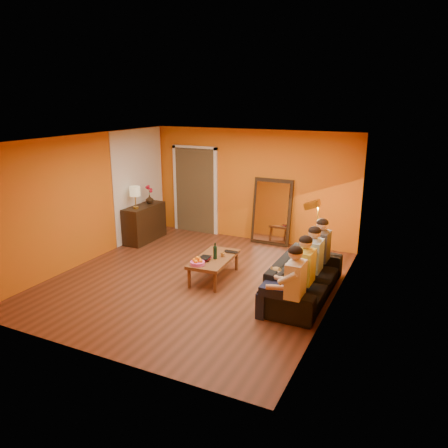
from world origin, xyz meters
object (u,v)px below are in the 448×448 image
at_px(dog, 275,289).
at_px(laptop, 231,253).
at_px(sofa, 304,278).
at_px(wine_bottle, 215,251).
at_px(vase, 150,199).
at_px(person_far_left, 295,286).
at_px(coffee_table, 214,268).
at_px(tumbler, 223,254).
at_px(mirror_frame, 272,212).
at_px(floor_lamp, 317,240).
at_px(person_mid_right, 314,261).
at_px(sideboard, 145,223).
at_px(table_lamp, 135,197).
at_px(person_mid_left, 305,273).
at_px(person_far_right, 322,251).

xyz_separation_m(dog, laptop, (-1.25, 1.04, 0.08)).
bearing_deg(sofa, wine_bottle, 92.38).
bearing_deg(vase, person_far_left, -30.55).
bearing_deg(person_far_left, coffee_table, 152.00).
xyz_separation_m(coffee_table, tumbler, (0.12, 0.12, 0.25)).
relative_size(mirror_frame, dog, 2.17).
xyz_separation_m(mirror_frame, dog, (1.17, -3.12, -0.41)).
distance_m(floor_lamp, tumbler, 1.79).
relative_size(person_mid_right, tumbler, 13.81).
bearing_deg(sideboard, table_lamp, -90.00).
relative_size(sofa, tumbler, 25.33).
bearing_deg(person_mid_right, tumbler, 179.97).
height_order(mirror_frame, table_lamp, mirror_frame).
xyz_separation_m(person_mid_left, laptop, (-1.66, 0.78, -0.18)).
xyz_separation_m(table_lamp, floor_lamp, (4.19, -0.08, -0.39)).
bearing_deg(wine_bottle, person_mid_left, -11.98).
height_order(sideboard, wine_bottle, sideboard).
height_order(coffee_table, wine_bottle, wine_bottle).
xyz_separation_m(mirror_frame, coffee_table, (-0.26, -2.43, -0.55)).
relative_size(wine_bottle, vase, 1.57).
height_order(coffee_table, person_mid_right, person_mid_right).
height_order(sideboard, person_mid_left, person_mid_left).
bearing_deg(floor_lamp, tumbler, -153.63).
distance_m(table_lamp, laptop, 2.87).
bearing_deg(sofa, laptop, 77.83).
distance_m(sofa, vase, 4.57).
bearing_deg(dog, table_lamp, 177.82).
height_order(wine_bottle, vase, vase).
bearing_deg(floor_lamp, person_far_left, -87.32).
xyz_separation_m(sideboard, table_lamp, (0.00, -0.30, 0.68)).
bearing_deg(vase, person_far_right, -12.00).
xyz_separation_m(person_far_right, wine_bottle, (-1.79, -0.72, -0.03)).
bearing_deg(vase, tumbler, -29.20).
bearing_deg(mirror_frame, sofa, -58.96).
relative_size(mirror_frame, floor_lamp, 1.06).
bearing_deg(dog, person_mid_right, 84.45).
distance_m(person_mid_left, laptop, 1.85).
bearing_deg(dog, sofa, 89.72).
height_order(dog, person_mid_left, person_mid_left).
bearing_deg(person_far_right, vase, 168.00).
height_order(sideboard, dog, sideboard).
height_order(sofa, floor_lamp, floor_lamp).
xyz_separation_m(dog, wine_bottle, (-1.38, 0.64, 0.23)).
xyz_separation_m(floor_lamp, dog, (-0.24, -1.66, -0.37)).
bearing_deg(coffee_table, sofa, -3.47).
relative_size(coffee_table, laptop, 4.14).
distance_m(person_far_right, vase, 4.48).
distance_m(person_mid_right, laptop, 1.69).
xyz_separation_m(dog, person_mid_right, (0.41, 0.81, 0.26)).
height_order(person_mid_right, vase, person_mid_right).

